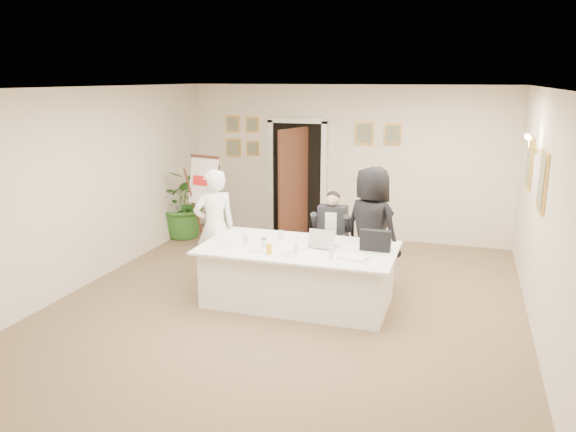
# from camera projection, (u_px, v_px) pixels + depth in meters

# --- Properties ---
(floor) EXTENTS (7.00, 7.00, 0.00)m
(floor) POSITION_uv_depth(u_px,v_px,m) (287.00, 305.00, 7.40)
(floor) COLOR brown
(floor) RESTS_ON ground
(ceiling) EXTENTS (6.00, 7.00, 0.02)m
(ceiling) POSITION_uv_depth(u_px,v_px,m) (287.00, 88.00, 6.73)
(ceiling) COLOR white
(ceiling) RESTS_ON wall_back
(wall_back) EXTENTS (6.00, 0.10, 2.80)m
(wall_back) POSITION_uv_depth(u_px,v_px,m) (345.00, 163.00, 10.30)
(wall_back) COLOR beige
(wall_back) RESTS_ON floor
(wall_front) EXTENTS (6.00, 0.10, 2.80)m
(wall_front) POSITION_uv_depth(u_px,v_px,m) (131.00, 307.00, 3.82)
(wall_front) COLOR beige
(wall_front) RESTS_ON floor
(wall_left) EXTENTS (0.10, 7.00, 2.80)m
(wall_left) POSITION_uv_depth(u_px,v_px,m) (85.00, 188.00, 7.94)
(wall_left) COLOR beige
(wall_left) RESTS_ON floor
(wall_right) EXTENTS (0.10, 7.00, 2.80)m
(wall_right) POSITION_uv_depth(u_px,v_px,m) (546.00, 219.00, 6.18)
(wall_right) COLOR beige
(wall_right) RESTS_ON floor
(doorway) EXTENTS (1.14, 0.86, 2.20)m
(doorway) POSITION_uv_depth(u_px,v_px,m) (296.00, 181.00, 10.48)
(doorway) COLOR black
(doorway) RESTS_ON floor
(pictures_back_wall) EXTENTS (3.40, 0.06, 0.80)m
(pictures_back_wall) POSITION_uv_depth(u_px,v_px,m) (303.00, 137.00, 10.40)
(pictures_back_wall) COLOR gold
(pictures_back_wall) RESTS_ON wall_back
(pictures_right_wall) EXTENTS (0.06, 2.20, 0.80)m
(pictures_right_wall) POSITION_uv_depth(u_px,v_px,m) (535.00, 171.00, 7.22)
(pictures_right_wall) COLOR gold
(pictures_right_wall) RESTS_ON wall_right
(wall_sconce) EXTENTS (0.20, 0.30, 0.24)m
(wall_sconce) POSITION_uv_depth(u_px,v_px,m) (532.00, 144.00, 7.15)
(wall_sconce) COLOR gold
(wall_sconce) RESTS_ON wall_right
(conference_table) EXTENTS (2.53, 1.36, 0.78)m
(conference_table) POSITION_uv_depth(u_px,v_px,m) (298.00, 274.00, 7.41)
(conference_table) COLOR white
(conference_table) RESTS_ON floor
(seated_man) EXTENTS (0.58, 0.62, 1.33)m
(seated_man) POSITION_uv_depth(u_px,v_px,m) (332.00, 235.00, 8.29)
(seated_man) COLOR black
(seated_man) RESTS_ON floor
(flip_chart) EXTENTS (0.58, 0.41, 1.60)m
(flip_chart) POSITION_uv_depth(u_px,v_px,m) (207.00, 206.00, 9.74)
(flip_chart) COLOR #3B1E12
(flip_chart) RESTS_ON floor
(standing_man) EXTENTS (0.72, 0.71, 1.68)m
(standing_man) POSITION_uv_depth(u_px,v_px,m) (215.00, 227.00, 8.03)
(standing_man) COLOR white
(standing_man) RESTS_ON floor
(standing_woman) EXTENTS (1.02, 0.89, 1.76)m
(standing_woman) POSITION_uv_depth(u_px,v_px,m) (371.00, 229.00, 7.75)
(standing_woman) COLOR black
(standing_woman) RESTS_ON floor
(potted_palm) EXTENTS (1.27, 1.13, 1.31)m
(potted_palm) POSITION_uv_depth(u_px,v_px,m) (185.00, 203.00, 10.42)
(potted_palm) COLOR #2C6521
(potted_palm) RESTS_ON floor
(laptop) EXTENTS (0.39, 0.40, 0.28)m
(laptop) POSITION_uv_depth(u_px,v_px,m) (324.00, 236.00, 7.29)
(laptop) COLOR #B7BABC
(laptop) RESTS_ON conference_table
(laptop_bag) EXTENTS (0.39, 0.11, 0.27)m
(laptop_bag) POSITION_uv_depth(u_px,v_px,m) (375.00, 241.00, 7.11)
(laptop_bag) COLOR black
(laptop_bag) RESTS_ON conference_table
(paper_stack) EXTENTS (0.36, 0.29, 0.03)m
(paper_stack) POSITION_uv_depth(u_px,v_px,m) (354.00, 258.00, 6.82)
(paper_stack) COLOR white
(paper_stack) RESTS_ON conference_table
(plate_left) EXTENTS (0.24, 0.24, 0.01)m
(plate_left) POSITION_uv_depth(u_px,v_px,m) (225.00, 246.00, 7.32)
(plate_left) COLOR white
(plate_left) RESTS_ON conference_table
(plate_mid) EXTENTS (0.26, 0.26, 0.01)m
(plate_mid) POSITION_uv_depth(u_px,v_px,m) (255.00, 251.00, 7.13)
(plate_mid) COLOR white
(plate_mid) RESTS_ON conference_table
(plate_near) EXTENTS (0.30, 0.30, 0.01)m
(plate_near) POSITION_uv_depth(u_px,v_px,m) (288.00, 254.00, 6.97)
(plate_near) COLOR white
(plate_near) RESTS_ON conference_table
(glass_a) EXTENTS (0.08, 0.08, 0.14)m
(glass_a) POSITION_uv_depth(u_px,v_px,m) (245.00, 239.00, 7.40)
(glass_a) COLOR silver
(glass_a) RESTS_ON conference_table
(glass_b) EXTENTS (0.06, 0.06, 0.14)m
(glass_b) POSITION_uv_depth(u_px,v_px,m) (296.00, 248.00, 7.01)
(glass_b) COLOR silver
(glass_b) RESTS_ON conference_table
(glass_c) EXTENTS (0.07, 0.07, 0.14)m
(glass_c) POSITION_uv_depth(u_px,v_px,m) (331.00, 253.00, 6.84)
(glass_c) COLOR silver
(glass_c) RESTS_ON conference_table
(glass_d) EXTENTS (0.09, 0.09, 0.14)m
(glass_d) POSITION_uv_depth(u_px,v_px,m) (281.00, 236.00, 7.57)
(glass_d) COLOR silver
(glass_d) RESTS_ON conference_table
(oj_glass) EXTENTS (0.09, 0.09, 0.13)m
(oj_glass) POSITION_uv_depth(u_px,v_px,m) (269.00, 249.00, 7.00)
(oj_glass) COLOR gold
(oj_glass) RESTS_ON conference_table
(steel_jug) EXTENTS (0.10, 0.10, 0.11)m
(steel_jug) POSITION_uv_depth(u_px,v_px,m) (264.00, 243.00, 7.29)
(steel_jug) COLOR silver
(steel_jug) RESTS_ON conference_table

